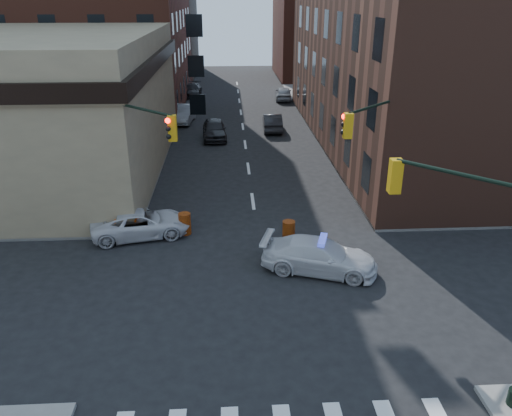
{
  "coord_description": "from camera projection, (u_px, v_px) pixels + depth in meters",
  "views": [
    {
      "loc": [
        -1.36,
        -16.97,
        11.17
      ],
      "look_at": [
        -0.17,
        3.88,
        2.2
      ],
      "focal_mm": 35.0,
      "sensor_mm": 36.0,
      "label": 1
    }
  ],
  "objects": [
    {
      "name": "ground",
      "position": [
        266.0,
        296.0,
        20.04
      ],
      "size": [
        140.0,
        140.0,
        0.0
      ],
      "primitive_type": "plane",
      "color": "black",
      "rests_on": "ground"
    },
    {
      "name": "sidewalk_nw",
      "position": [
        7.0,
        117.0,
        48.84
      ],
      "size": [
        34.0,
        54.5,
        0.15
      ],
      "primitive_type": "cube",
      "color": "gray",
      "rests_on": "ground"
    },
    {
      "name": "sidewalk_ne",
      "position": [
        465.0,
        111.0,
        51.26
      ],
      "size": [
        34.0,
        54.5,
        0.15
      ],
      "primitive_type": "cube",
      "color": "gray",
      "rests_on": "ground"
    },
    {
      "name": "commercial_row_ne",
      "position": [
        412.0,
        53.0,
        38.6
      ],
      "size": [
        14.0,
        34.0,
        14.0
      ],
      "primitive_type": "cube",
      "color": "#532E21",
      "rests_on": "ground"
    },
    {
      "name": "filler_nw",
      "position": [
        125.0,
        18.0,
        72.91
      ],
      "size": [
        20.0,
        18.0,
        16.0
      ],
      "primitive_type": "cube",
      "color": "brown",
      "rests_on": "ground"
    },
    {
      "name": "filler_ne",
      "position": [
        333.0,
        33.0,
        71.61
      ],
      "size": [
        16.0,
        16.0,
        12.0
      ],
      "primitive_type": "cube",
      "color": "#5A291C",
      "rests_on": "ground"
    },
    {
      "name": "signal_pole_se",
      "position": [
        505.0,
        258.0,
        13.47
      ],
      "size": [
        5.4,
        5.27,
        8.0
      ],
      "rotation": [
        0.0,
        0.0,
        2.36
      ],
      "color": "black",
      "rests_on": "sidewalk_se"
    },
    {
      "name": "signal_pole_nw",
      "position": [
        131.0,
        156.0,
        22.92
      ],
      "size": [
        3.58,
        3.67,
        8.0
      ],
      "rotation": [
        0.0,
        0.0,
        -0.79
      ],
      "color": "black",
      "rests_on": "sidewalk_nw"
    },
    {
      "name": "signal_pole_ne",
      "position": [
        381.0,
        151.0,
        23.55
      ],
      "size": [
        3.67,
        3.58,
        8.0
      ],
      "rotation": [
        0.0,
        0.0,
        -2.36
      ],
      "color": "black",
      "rests_on": "sidewalk_ne"
    },
    {
      "name": "tree_ne_near",
      "position": [
        330.0,
        91.0,
        42.91
      ],
      "size": [
        3.0,
        3.0,
        4.85
      ],
      "color": "black",
      "rests_on": "sidewalk_ne"
    },
    {
      "name": "tree_ne_far",
      "position": [
        315.0,
        77.0,
        50.25
      ],
      "size": [
        3.0,
        3.0,
        4.85
      ],
      "color": "black",
      "rests_on": "sidewalk_ne"
    },
    {
      "name": "police_car",
      "position": [
        319.0,
        256.0,
        21.61
      ],
      "size": [
        5.39,
        3.45,
        1.45
      ],
      "primitive_type": "imported",
      "rotation": [
        0.0,
        0.0,
        1.27
      ],
      "color": "silver",
      "rests_on": "ground"
    },
    {
      "name": "pickup",
      "position": [
        141.0,
        224.0,
        24.79
      ],
      "size": [
        5.19,
        3.19,
        1.34
      ],
      "primitive_type": "imported",
      "rotation": [
        0.0,
        0.0,
        1.78
      ],
      "color": "silver",
      "rests_on": "ground"
    },
    {
      "name": "parked_car_wnear",
      "position": [
        214.0,
        129.0,
        41.54
      ],
      "size": [
        2.17,
        4.84,
        1.61
      ],
      "primitive_type": "imported",
      "rotation": [
        0.0,
        0.0,
        0.06
      ],
      "color": "black",
      "rests_on": "ground"
    },
    {
      "name": "parked_car_wfar",
      "position": [
        184.0,
        114.0,
        46.95
      ],
      "size": [
        2.19,
        5.01,
        1.6
      ],
      "primitive_type": "imported",
      "rotation": [
        0.0,
        0.0,
        -0.1
      ],
      "color": "gray",
      "rests_on": "ground"
    },
    {
      "name": "parked_car_wdeep",
      "position": [
        192.0,
        90.0,
        59.18
      ],
      "size": [
        2.22,
        4.98,
        1.42
      ],
      "primitive_type": "imported",
      "rotation": [
        0.0,
        0.0,
        -0.05
      ],
      "color": "black",
      "rests_on": "ground"
    },
    {
      "name": "parked_car_enear",
      "position": [
        272.0,
        122.0,
        44.11
      ],
      "size": [
        1.72,
        4.59,
        1.5
      ],
      "primitive_type": "imported",
      "rotation": [
        0.0,
        0.0,
        3.11
      ],
      "color": "black",
      "rests_on": "ground"
    },
    {
      "name": "parked_car_efar",
      "position": [
        283.0,
        93.0,
        56.89
      ],
      "size": [
        2.14,
        4.57,
        1.51
      ],
      "primitive_type": "imported",
      "rotation": [
        0.0,
        0.0,
        3.06
      ],
      "color": "#979A9F",
      "rests_on": "ground"
    },
    {
      "name": "pedestrian_a",
      "position": [
        60.0,
        218.0,
        24.66
      ],
      "size": [
        0.72,
        0.68,
        1.66
      ],
      "primitive_type": "imported",
      "rotation": [
        0.0,
        0.0,
        -0.65
      ],
      "color": "black",
      "rests_on": "sidewalk_nw"
    },
    {
      "name": "pedestrian_b",
      "position": [
        89.0,
        216.0,
        24.69
      ],
      "size": [
        0.97,
        0.8,
        1.8
      ],
      "primitive_type": "imported",
      "rotation": [
        0.0,
        0.0,
        -0.15
      ],
      "color": "black",
      "rests_on": "sidewalk_nw"
    },
    {
      "name": "pedestrian_c",
      "position": [
        53.0,
        192.0,
        27.7
      ],
      "size": [
        1.06,
        1.09,
        1.83
      ],
      "primitive_type": "imported",
      "rotation": [
        0.0,
        0.0,
        0.82
      ],
      "color": "#212631",
      "rests_on": "sidewalk_nw"
    },
    {
      "name": "barrel_road",
      "position": [
        289.0,
        232.0,
        24.24
      ],
      "size": [
        0.62,
        0.62,
        1.09
      ],
      "primitive_type": "cylinder",
      "rotation": [
        0.0,
        0.0,
        -0.02
      ],
      "color": "orange",
      "rests_on": "ground"
    },
    {
      "name": "barrel_bank",
      "position": [
        185.0,
        224.0,
        25.07
      ],
      "size": [
        0.76,
        0.76,
        1.1
      ],
      "primitive_type": "cylinder",
      "rotation": [
        0.0,
        0.0,
        -0.27
      ],
      "color": "#C16309",
      "rests_on": "ground"
    },
    {
      "name": "barricade_nw_a",
      "position": [
        127.0,
        225.0,
        24.74
      ],
      "size": [
        1.33,
        0.75,
        0.96
      ],
      "primitive_type": null,
      "rotation": [
        0.0,
        0.0,
        0.09
      ],
      "color": "red",
      "rests_on": "sidewalk_nw"
    },
    {
      "name": "barricade_nw_b",
      "position": [
        88.0,
        222.0,
        25.06
      ],
      "size": [
        1.36,
        0.9,
        0.93
      ],
      "primitive_type": null,
      "rotation": [
        0.0,
        0.0,
        0.24
      ],
      "color": "#DE500A",
      "rests_on": "sidewalk_nw"
    }
  ]
}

